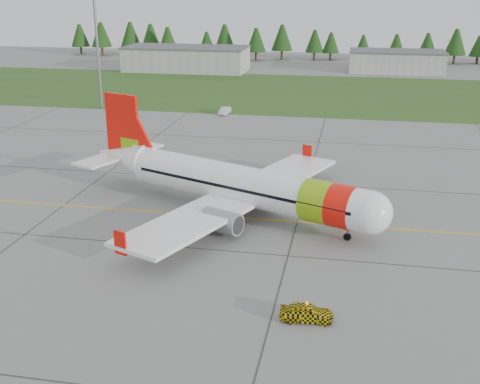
# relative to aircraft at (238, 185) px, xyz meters

# --- Properties ---
(ground) EXTENTS (320.00, 320.00, 0.00)m
(ground) POSITION_rel_aircraft_xyz_m (-3.81, -9.12, -3.12)
(ground) COLOR gray
(ground) RESTS_ON ground
(aircraft) EXTENTS (34.04, 32.33, 10.83)m
(aircraft) POSITION_rel_aircraft_xyz_m (0.00, 0.00, 0.00)
(aircraft) COLOR white
(aircraft) RESTS_ON ground
(follow_me_car) EXTENTS (1.43, 1.64, 3.78)m
(follow_me_car) POSITION_rel_aircraft_xyz_m (8.66, -19.39, -1.23)
(follow_me_car) COLOR yellow
(follow_me_car) RESTS_ON ground
(service_van) EXTENTS (1.49, 1.42, 3.95)m
(service_van) POSITION_rel_aircraft_xyz_m (-11.83, 47.78, -1.15)
(service_van) COLOR silver
(service_van) RESTS_ON ground
(grass_strip) EXTENTS (320.00, 50.00, 0.03)m
(grass_strip) POSITION_rel_aircraft_xyz_m (-3.81, 72.88, -3.11)
(grass_strip) COLOR #30561E
(grass_strip) RESTS_ON ground
(taxi_guideline) EXTENTS (120.00, 0.25, 0.02)m
(taxi_guideline) POSITION_rel_aircraft_xyz_m (-3.81, -1.12, -3.11)
(taxi_guideline) COLOR gold
(taxi_guideline) RESTS_ON ground
(hangar_west) EXTENTS (32.00, 14.00, 6.00)m
(hangar_west) POSITION_rel_aircraft_xyz_m (-33.81, 100.88, -0.12)
(hangar_west) COLOR #A8A8A3
(hangar_west) RESTS_ON ground
(hangar_east) EXTENTS (24.00, 12.00, 5.20)m
(hangar_east) POSITION_rel_aircraft_xyz_m (21.19, 108.88, -0.52)
(hangar_east) COLOR #A8A8A3
(hangar_east) RESTS_ON ground
(floodlight_mast) EXTENTS (0.50, 0.50, 20.00)m
(floodlight_mast) POSITION_rel_aircraft_xyz_m (-35.81, 48.88, 6.88)
(floodlight_mast) COLOR slate
(floodlight_mast) RESTS_ON ground
(treeline) EXTENTS (160.00, 8.00, 10.00)m
(treeline) POSITION_rel_aircraft_xyz_m (-3.81, 128.88, 1.88)
(treeline) COLOR #1C3F14
(treeline) RESTS_ON ground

